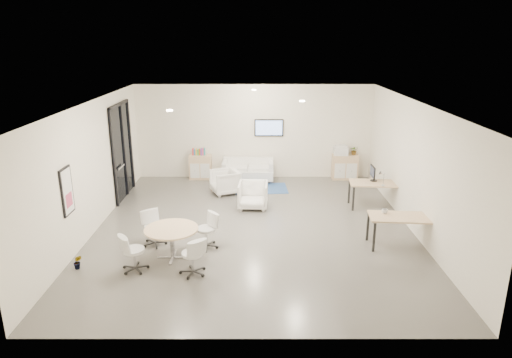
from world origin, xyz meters
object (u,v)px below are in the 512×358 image
at_px(loveseat, 248,171).
at_px(round_table, 171,232).
at_px(sideboard_right, 345,167).
at_px(armchair_right, 253,194).
at_px(armchair_left, 225,181).
at_px(desk_front, 400,219).
at_px(desk_rear, 375,185).
at_px(sideboard_left, 200,167).

bearing_deg(loveseat, round_table, -104.21).
distance_m(sideboard_right, armchair_right, 4.21).
xyz_separation_m(armchair_left, armchair_right, (0.88, -1.28, 0.01)).
bearing_deg(round_table, sideboard_right, 50.43).
bearing_deg(loveseat, armchair_right, -84.75).
distance_m(armchair_left, armchair_right, 1.55).
relative_size(armchair_left, desk_front, 0.55).
distance_m(loveseat, desk_rear, 4.46).
xyz_separation_m(loveseat, armchair_left, (-0.69, -1.32, 0.06)).
bearing_deg(sideboard_left, loveseat, -7.34).
relative_size(armchair_right, round_table, 0.71).
xyz_separation_m(loveseat, round_table, (-1.57, -5.73, 0.28)).
distance_m(sideboard_left, armchair_left, 1.80).
relative_size(desk_rear, round_table, 1.25).
height_order(sideboard_right, armchair_left, sideboard_right).
height_order(loveseat, armchair_right, armchair_right).
bearing_deg(sideboard_left, armchair_right, -57.05).
bearing_deg(armchair_left, desk_front, 26.46).
height_order(armchair_left, desk_rear, armchair_left).
relative_size(sideboard_right, desk_front, 0.58).
xyz_separation_m(desk_rear, desk_front, (-0.05, -2.57, 0.01)).
relative_size(sideboard_left, round_table, 0.72).
bearing_deg(armchair_left, sideboard_left, -170.67).
bearing_deg(desk_front, desk_rear, 93.65).
xyz_separation_m(sideboard_left, sideboard_right, (4.96, -0.01, 0.01)).
bearing_deg(loveseat, sideboard_left, 173.79).
bearing_deg(armchair_right, desk_rear, 4.75).
height_order(sideboard_right, round_table, sideboard_right).
height_order(desk_rear, desk_front, desk_front).
relative_size(sideboard_right, armchair_right, 1.03).
bearing_deg(sideboard_left, sideboard_right, -0.15).
height_order(sideboard_right, armchair_right, sideboard_right).
bearing_deg(round_table, loveseat, 74.66).
relative_size(sideboard_right, round_table, 0.73).
xyz_separation_m(desk_rear, round_table, (-5.23, -3.21, -0.03)).
distance_m(sideboard_left, sideboard_right, 4.96).
distance_m(loveseat, armchair_left, 1.49).
bearing_deg(desk_rear, round_table, -143.05).
xyz_separation_m(sideboard_left, desk_rear, (5.30, -2.73, 0.24)).
relative_size(loveseat, round_table, 1.47).
height_order(armchair_left, armchair_right, armchair_right).
bearing_deg(armchair_left, loveseat, 130.05).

